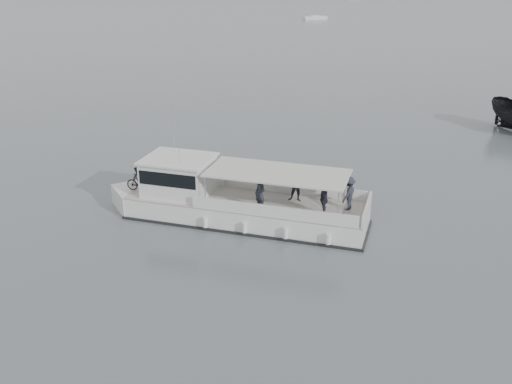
{
  "coord_description": "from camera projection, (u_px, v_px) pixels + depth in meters",
  "views": [
    {
      "loc": [
        7.74,
        -29.53,
        12.33
      ],
      "look_at": [
        5.69,
        -3.33,
        1.6
      ],
      "focal_mm": 40.0,
      "sensor_mm": 36.0,
      "label": 1
    }
  ],
  "objects": [
    {
      "name": "tour_boat",
      "position": [
        224.0,
        201.0,
        29.0
      ],
      "size": [
        13.86,
        5.95,
        5.79
      ],
      "rotation": [
        0.0,
        0.0,
        -0.22
      ],
      "color": "white",
      "rests_on": "ground"
    },
    {
      "name": "ground",
      "position": [
        161.0,
        193.0,
        32.47
      ],
      "size": [
        1400.0,
        1400.0,
        0.0
      ],
      "primitive_type": "plane",
      "color": "#525D61",
      "rests_on": "ground"
    }
  ]
}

